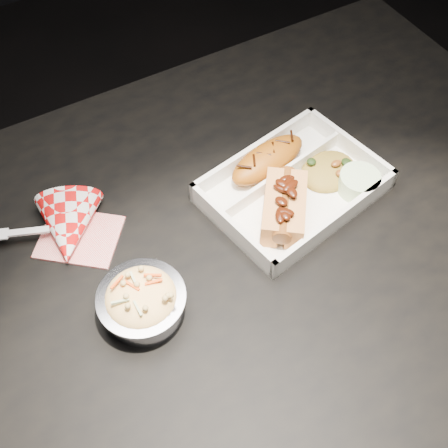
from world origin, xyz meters
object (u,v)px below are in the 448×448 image
at_px(food_tray, 292,189).
at_px(napkin_fork, 68,229).
at_px(dining_table, 217,294).
at_px(hotdog, 284,206).
at_px(foil_coleslaw_cup, 142,301).
at_px(fried_pastry, 268,160).

height_order(food_tray, napkin_fork, napkin_fork).
bearing_deg(dining_table, hotdog, 7.06).
relative_size(food_tray, napkin_fork, 1.58).
bearing_deg(napkin_fork, foil_coleslaw_cup, -54.26).
xyz_separation_m(dining_table, foil_coleslaw_cup, (-0.12, -0.02, 0.12)).
bearing_deg(hotdog, dining_table, 134.14).
xyz_separation_m(food_tray, fried_pastry, (-0.01, 0.05, 0.02)).
height_order(food_tray, fried_pastry, fried_pastry).
relative_size(food_tray, foil_coleslaw_cup, 2.48).
distance_m(fried_pastry, foil_coleslaw_cup, 0.29).
distance_m(food_tray, hotdog, 0.06).
height_order(hotdog, napkin_fork, napkin_fork).
bearing_deg(napkin_fork, dining_table, -19.87).
distance_m(dining_table, food_tray, 0.19).
bearing_deg(food_tray, dining_table, -173.34).
xyz_separation_m(dining_table, fried_pastry, (0.15, 0.10, 0.12)).
distance_m(dining_table, fried_pastry, 0.22).
distance_m(food_tray, napkin_fork, 0.33).
bearing_deg(hotdog, napkin_fork, 102.60).
bearing_deg(food_tray, hotdog, -149.23).
height_order(fried_pastry, napkin_fork, napkin_fork).
relative_size(food_tray, fried_pastry, 2.04).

